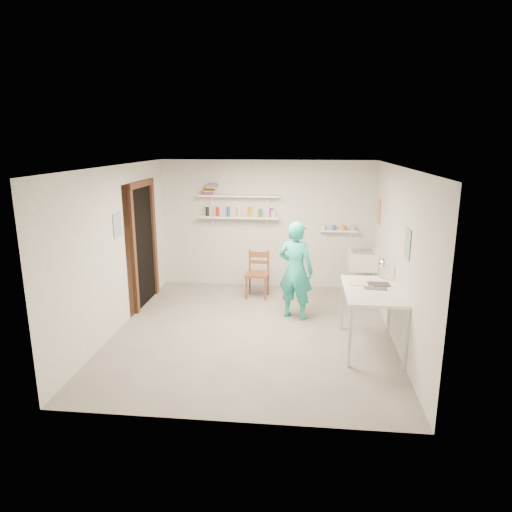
# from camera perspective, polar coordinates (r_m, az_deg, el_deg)

# --- Properties ---
(floor) EXTENTS (4.00, 4.50, 0.02)m
(floor) POSITION_cam_1_polar(r_m,az_deg,el_deg) (6.84, -0.36, -9.47)
(floor) COLOR slate
(floor) RESTS_ON ground
(ceiling) EXTENTS (4.00, 4.50, 0.02)m
(ceiling) POSITION_cam_1_polar(r_m,az_deg,el_deg) (6.28, -0.39, 11.22)
(ceiling) COLOR silver
(ceiling) RESTS_ON wall_back
(wall_back) EXTENTS (4.00, 0.02, 2.40)m
(wall_back) POSITION_cam_1_polar(r_m,az_deg,el_deg) (8.65, 1.29, 3.97)
(wall_back) COLOR silver
(wall_back) RESTS_ON ground
(wall_front) EXTENTS (4.00, 0.02, 2.40)m
(wall_front) POSITION_cam_1_polar(r_m,az_deg,el_deg) (4.31, -3.73, -6.71)
(wall_front) COLOR silver
(wall_front) RESTS_ON ground
(wall_left) EXTENTS (0.02, 4.50, 2.40)m
(wall_left) POSITION_cam_1_polar(r_m,az_deg,el_deg) (6.96, -17.05, 0.82)
(wall_left) COLOR silver
(wall_left) RESTS_ON ground
(wall_right) EXTENTS (0.02, 4.50, 2.40)m
(wall_right) POSITION_cam_1_polar(r_m,az_deg,el_deg) (6.55, 17.39, -0.03)
(wall_right) COLOR silver
(wall_right) RESTS_ON ground
(doorway_recess) EXTENTS (0.02, 0.90, 2.00)m
(doorway_recess) POSITION_cam_1_polar(r_m,az_deg,el_deg) (7.95, -13.91, 1.16)
(doorway_recess) COLOR black
(doorway_recess) RESTS_ON wall_left
(corridor_box) EXTENTS (1.40, 1.50, 2.10)m
(corridor_box) POSITION_cam_1_polar(r_m,az_deg,el_deg) (8.21, -18.60, 1.59)
(corridor_box) COLOR brown
(corridor_box) RESTS_ON ground
(door_lintel) EXTENTS (0.06, 1.05, 0.10)m
(door_lintel) POSITION_cam_1_polar(r_m,az_deg,el_deg) (7.78, -14.23, 8.71)
(door_lintel) COLOR brown
(door_lintel) RESTS_ON wall_left
(door_jamb_near) EXTENTS (0.06, 0.10, 2.00)m
(door_jamb_near) POSITION_cam_1_polar(r_m,az_deg,el_deg) (7.49, -15.04, 0.30)
(door_jamb_near) COLOR brown
(door_jamb_near) RESTS_ON ground
(door_jamb_far) EXTENTS (0.06, 0.10, 2.00)m
(door_jamb_far) POSITION_cam_1_polar(r_m,az_deg,el_deg) (8.40, -12.64, 1.93)
(door_jamb_far) COLOR brown
(door_jamb_far) RESTS_ON ground
(shelf_lower) EXTENTS (1.50, 0.22, 0.03)m
(shelf_lower) POSITION_cam_1_polar(r_m,az_deg,el_deg) (8.56, -2.12, 4.87)
(shelf_lower) COLOR white
(shelf_lower) RESTS_ON wall_back
(shelf_upper) EXTENTS (1.50, 0.22, 0.03)m
(shelf_upper) POSITION_cam_1_polar(r_m,az_deg,el_deg) (8.50, -2.15, 7.53)
(shelf_upper) COLOR white
(shelf_upper) RESTS_ON wall_back
(ledge_shelf) EXTENTS (0.70, 0.14, 0.03)m
(ledge_shelf) POSITION_cam_1_polar(r_m,az_deg,el_deg) (8.58, 10.28, 3.11)
(ledge_shelf) COLOR white
(ledge_shelf) RESTS_ON wall_back
(poster_left) EXTENTS (0.01, 0.28, 0.36)m
(poster_left) POSITION_cam_1_polar(r_m,az_deg,el_deg) (6.93, -16.93, 3.73)
(poster_left) COLOR #334C7F
(poster_left) RESTS_ON wall_left
(poster_right_a) EXTENTS (0.01, 0.34, 0.42)m
(poster_right_a) POSITION_cam_1_polar(r_m,az_deg,el_deg) (8.22, 15.05, 5.41)
(poster_right_a) COLOR #995933
(poster_right_a) RESTS_ON wall_right
(poster_right_b) EXTENTS (0.01, 0.30, 0.38)m
(poster_right_b) POSITION_cam_1_polar(r_m,az_deg,el_deg) (5.95, 18.39, 1.47)
(poster_right_b) COLOR #3F724C
(poster_right_b) RESTS_ON wall_right
(belfast_sink) EXTENTS (0.48, 0.60, 0.30)m
(belfast_sink) POSITION_cam_1_polar(r_m,az_deg,el_deg) (8.25, 13.14, -0.46)
(belfast_sink) COLOR white
(belfast_sink) RESTS_ON wall_right
(man) EXTENTS (0.66, 0.55, 1.55)m
(man) POSITION_cam_1_polar(r_m,az_deg,el_deg) (7.13, 4.98, -1.80)
(man) COLOR #23B09E
(man) RESTS_ON ground
(wall_clock) EXTENTS (0.27, 0.13, 0.28)m
(wall_clock) POSITION_cam_1_polar(r_m,az_deg,el_deg) (7.27, 4.45, 0.63)
(wall_clock) COLOR #CAC98A
(wall_clock) RESTS_ON man
(wooden_chair) EXTENTS (0.43, 0.41, 0.86)m
(wooden_chair) POSITION_cam_1_polar(r_m,az_deg,el_deg) (8.13, 0.18, -2.29)
(wooden_chair) COLOR brown
(wooden_chair) RESTS_ON ground
(work_table) EXTENTS (0.75, 1.25, 0.84)m
(work_table) POSITION_cam_1_polar(r_m,az_deg,el_deg) (6.37, 14.21, -7.61)
(work_table) COLOR silver
(work_table) RESTS_ON ground
(desk_lamp) EXTENTS (0.16, 0.16, 0.16)m
(desk_lamp) POSITION_cam_1_polar(r_m,az_deg,el_deg) (6.68, 15.72, -0.93)
(desk_lamp) COLOR white
(desk_lamp) RESTS_ON work_table
(spray_cans) EXTENTS (1.26, 0.06, 0.17)m
(spray_cans) POSITION_cam_1_polar(r_m,az_deg,el_deg) (8.54, -2.13, 5.53)
(spray_cans) COLOR black
(spray_cans) RESTS_ON shelf_lower
(book_stack) EXTENTS (0.30, 0.14, 0.20)m
(book_stack) POSITION_cam_1_polar(r_m,az_deg,el_deg) (8.58, -5.77, 8.29)
(book_stack) COLOR red
(book_stack) RESTS_ON shelf_upper
(ledge_pots) EXTENTS (0.48, 0.07, 0.09)m
(ledge_pots) POSITION_cam_1_polar(r_m,az_deg,el_deg) (8.57, 10.30, 3.50)
(ledge_pots) COLOR silver
(ledge_pots) RESTS_ON ledge_shelf
(papers) EXTENTS (0.30, 0.22, 0.02)m
(papers) POSITION_cam_1_polar(r_m,az_deg,el_deg) (6.23, 14.45, -3.97)
(papers) COLOR silver
(papers) RESTS_ON work_table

